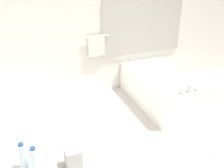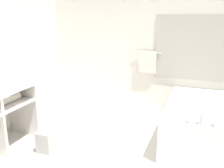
% 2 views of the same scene
% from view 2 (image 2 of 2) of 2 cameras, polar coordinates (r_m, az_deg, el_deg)
% --- Properties ---
extents(wall_back_with_blinds, '(7.40, 0.13, 2.70)m').
position_cam_2_polar(wall_back_with_blinds, '(4.55, 12.49, 9.38)').
color(wall_back_with_blinds, white).
rests_on(wall_back_with_blinds, ground_plane).
extents(bathtub, '(0.95, 1.68, 0.68)m').
position_cam_2_polar(bathtub, '(3.89, 19.50, -7.88)').
color(bathtub, white).
rests_on(bathtub, ground_plane).
extents(waste_bin, '(0.21, 0.21, 0.28)m').
position_cam_2_polar(waste_bin, '(3.58, -14.80, -12.57)').
color(waste_bin, '#B2B2B2').
rests_on(waste_bin, ground_plane).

